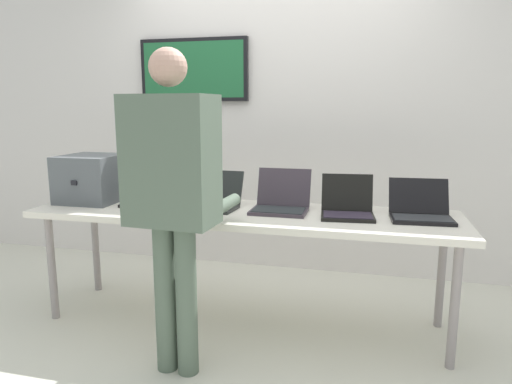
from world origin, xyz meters
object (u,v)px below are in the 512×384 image
at_px(workbench, 243,219).
at_px(laptop_station_2, 281,202).
at_px(equipment_box, 92,178).
at_px(laptop_station_3, 347,207).
at_px(laptop_station_0, 152,196).
at_px(person, 173,184).
at_px(laptop_station_1, 212,199).
at_px(laptop_station_4, 420,210).

bearing_deg(workbench, laptop_station_2, 16.23).
bearing_deg(equipment_box, laptop_station_2, 0.77).
bearing_deg(laptop_station_3, workbench, -177.68).
bearing_deg(laptop_station_0, laptop_station_3, -1.66).
bearing_deg(laptop_station_3, person, -142.11).
bearing_deg(laptop_station_1, laptop_station_3, -1.66).
bearing_deg(person, workbench, 73.37).
bearing_deg(workbench, laptop_station_3, 2.32).
xyz_separation_m(laptop_station_3, person, (-0.83, -0.65, 0.21)).
xyz_separation_m(workbench, laptop_station_4, (1.07, 0.06, 0.10)).
relative_size(laptop_station_1, person, 0.22).
relative_size(laptop_station_2, laptop_station_3, 1.03).
relative_size(laptop_station_4, person, 0.22).
relative_size(laptop_station_0, laptop_station_3, 0.99).
xyz_separation_m(laptop_station_0, laptop_station_4, (1.72, -0.00, -0.00)).
bearing_deg(laptop_station_2, laptop_station_0, -179.75).
xyz_separation_m(equipment_box, person, (0.91, -0.67, 0.11)).
relative_size(laptop_station_0, laptop_station_4, 0.91).
xyz_separation_m(equipment_box, laptop_station_0, (0.44, 0.01, -0.11)).
relative_size(laptop_station_0, laptop_station_2, 0.96).
distance_m(equipment_box, laptop_station_3, 1.74).
xyz_separation_m(laptop_station_0, laptop_station_3, (1.30, -0.04, 0.00)).
height_order(laptop_station_1, laptop_station_4, laptop_station_1).
distance_m(laptop_station_2, laptop_station_3, 0.42).
distance_m(workbench, laptop_station_2, 0.27).
bearing_deg(laptop_station_1, person, -86.91).
bearing_deg(laptop_station_1, laptop_station_0, 178.35).
distance_m(workbench, laptop_station_4, 1.07).
bearing_deg(equipment_box, laptop_station_1, 0.10).
height_order(laptop_station_2, person, person).
relative_size(laptop_station_1, laptop_station_4, 1.02).
bearing_deg(laptop_station_4, laptop_station_1, -179.58).
bearing_deg(person, equipment_box, 143.46).
bearing_deg(person, laptop_station_3, 37.89).
distance_m(laptop_station_2, person, 0.83).
distance_m(laptop_station_1, person, 0.71).
height_order(equipment_box, laptop_station_4, equipment_box).
xyz_separation_m(equipment_box, laptop_station_3, (1.74, -0.02, -0.10)).
xyz_separation_m(laptop_station_3, laptop_station_4, (0.42, 0.03, -0.00)).
bearing_deg(laptop_station_3, laptop_station_1, 178.34).
bearing_deg(laptop_station_1, laptop_station_4, 0.42).
distance_m(workbench, laptop_station_3, 0.66).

